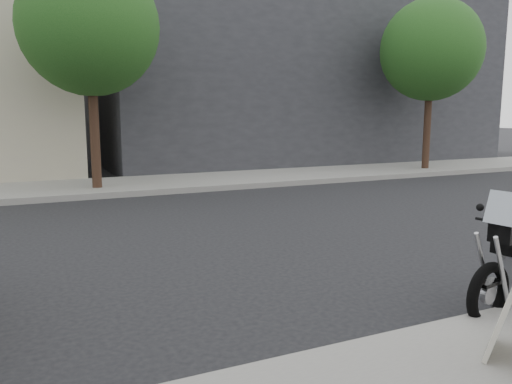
% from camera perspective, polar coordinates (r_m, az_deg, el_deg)
% --- Properties ---
extents(ground, '(120.00, 120.00, 0.00)m').
position_cam_1_polar(ground, '(8.33, 1.70, -5.11)').
color(ground, black).
rests_on(ground, ground).
extents(far_sidewalk, '(44.00, 3.00, 0.15)m').
position_cam_1_polar(far_sidewalk, '(14.33, -9.97, 0.99)').
color(far_sidewalk, gray).
rests_on(far_sidewalk, ground).
extents(far_building_dark, '(16.00, 11.00, 7.00)m').
position_cam_1_polar(far_building_dark, '(23.33, 2.36, 12.56)').
color(far_building_dark, '#2B2B31').
rests_on(far_building_dark, ground).
extents(street_tree_left, '(3.40, 3.40, 5.70)m').
position_cam_1_polar(street_tree_left, '(18.40, 19.39, 15.05)').
color(street_tree_left, '#39251A').
rests_on(street_tree_left, far_sidewalk).
extents(street_tree_mid, '(3.40, 3.40, 5.70)m').
position_cam_1_polar(street_tree_mid, '(13.49, -18.51, 17.52)').
color(street_tree_mid, '#39251A').
rests_on(street_tree_mid, far_sidewalk).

